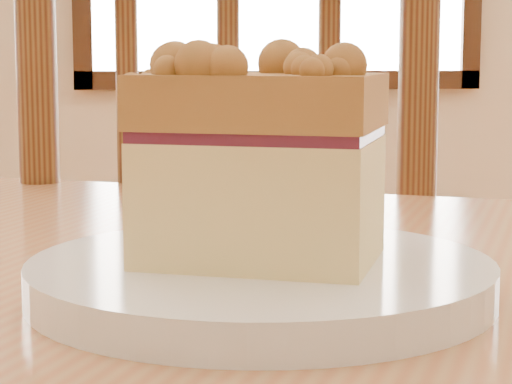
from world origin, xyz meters
TOP-DOWN VIEW (x-y plane):
  - cafe_chair_main at (-0.09, 0.79)m, footprint 0.50×0.50m
  - plate at (-0.11, 0.15)m, footprint 0.25×0.25m
  - cake_slice at (-0.11, 0.15)m, footprint 0.15×0.12m

SIDE VIEW (x-z plane):
  - cafe_chair_main at x=-0.09m, z-range 0.01..1.03m
  - plate at x=-0.11m, z-range 0.75..0.77m
  - cake_slice at x=-0.11m, z-range 0.77..0.88m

